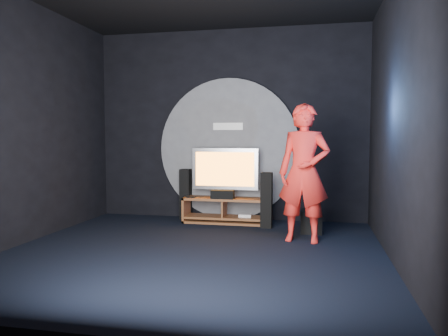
# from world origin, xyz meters

# --- Properties ---
(floor) EXTENTS (5.00, 5.00, 0.00)m
(floor) POSITION_xyz_m (0.00, 0.00, 0.00)
(floor) COLOR black
(floor) RESTS_ON ground
(back_wall) EXTENTS (5.00, 0.04, 3.50)m
(back_wall) POSITION_xyz_m (0.00, 2.50, 1.75)
(back_wall) COLOR black
(back_wall) RESTS_ON ground
(front_wall) EXTENTS (5.00, 0.04, 3.50)m
(front_wall) POSITION_xyz_m (0.00, -2.50, 1.75)
(front_wall) COLOR black
(front_wall) RESTS_ON ground
(left_wall) EXTENTS (0.04, 5.00, 3.50)m
(left_wall) POSITION_xyz_m (-2.50, 0.00, 1.75)
(left_wall) COLOR black
(left_wall) RESTS_ON ground
(right_wall) EXTENTS (0.04, 5.00, 3.50)m
(right_wall) POSITION_xyz_m (2.50, 0.00, 1.75)
(right_wall) COLOR black
(right_wall) RESTS_ON ground
(wall_disc_panel) EXTENTS (2.60, 0.11, 2.60)m
(wall_disc_panel) POSITION_xyz_m (0.00, 2.44, 1.30)
(wall_disc_panel) COLOR #515156
(wall_disc_panel) RESTS_ON ground
(media_console) EXTENTS (1.45, 0.45, 0.45)m
(media_console) POSITION_xyz_m (0.01, 2.05, 0.19)
(media_console) COLOR brown
(media_console) RESTS_ON ground
(tv) EXTENTS (1.19, 0.22, 0.87)m
(tv) POSITION_xyz_m (-0.00, 2.12, 0.93)
(tv) COLOR #AAA9B1
(tv) RESTS_ON media_console
(center_speaker) EXTENTS (0.40, 0.15, 0.15)m
(center_speaker) POSITION_xyz_m (-0.00, 1.91, 0.53)
(center_speaker) COLOR black
(center_speaker) RESTS_ON media_console
(remote) EXTENTS (0.18, 0.05, 0.02)m
(remote) POSITION_xyz_m (-0.58, 1.93, 0.46)
(remote) COLOR black
(remote) RESTS_ON media_console
(tower_speaker_left) EXTENTS (0.19, 0.21, 0.93)m
(tower_speaker_left) POSITION_xyz_m (-0.78, 2.27, 0.47)
(tower_speaker_left) COLOR black
(tower_speaker_left) RESTS_ON ground
(tower_speaker_right) EXTENTS (0.19, 0.21, 0.93)m
(tower_speaker_right) POSITION_xyz_m (0.78, 1.79, 0.47)
(tower_speaker_right) COLOR black
(tower_speaker_right) RESTS_ON ground
(subwoofer) EXTENTS (0.33, 0.33, 0.37)m
(subwoofer) POSITION_xyz_m (1.53, 1.52, 0.18)
(subwoofer) COLOR black
(subwoofer) RESTS_ON ground
(player) EXTENTS (0.78, 0.56, 2.01)m
(player) POSITION_xyz_m (1.41, 0.93, 1.00)
(player) COLOR red
(player) RESTS_ON ground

